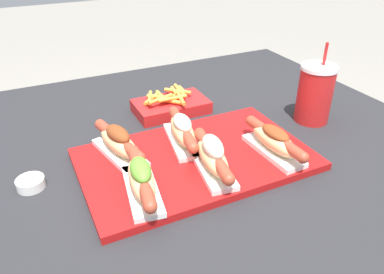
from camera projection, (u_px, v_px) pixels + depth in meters
name	position (u px, v px, depth m)	size (l,w,h in m)	color
patio_table	(187.00, 250.00, 1.11)	(1.33, 1.17, 0.72)	#232326
serving_tray	(196.00, 159.00, 0.87)	(0.53, 0.32, 0.02)	#B71414
hot_dog_0	(141.00, 179.00, 0.73)	(0.09, 0.21, 0.07)	white
hot_dog_1	(213.00, 156.00, 0.80)	(0.09, 0.21, 0.08)	white
hot_dog_2	(274.00, 141.00, 0.86)	(0.07, 0.21, 0.06)	white
hot_dog_3	(119.00, 143.00, 0.85)	(0.09, 0.21, 0.07)	white
hot_dog_4	(183.00, 131.00, 0.90)	(0.09, 0.21, 0.07)	white
sauce_bowl	(31.00, 183.00, 0.79)	(0.06, 0.06, 0.02)	white
drink_cup	(315.00, 94.00, 1.02)	(0.10, 0.10, 0.22)	red
fries_basket	(171.00, 105.00, 1.09)	(0.21, 0.15, 0.06)	red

